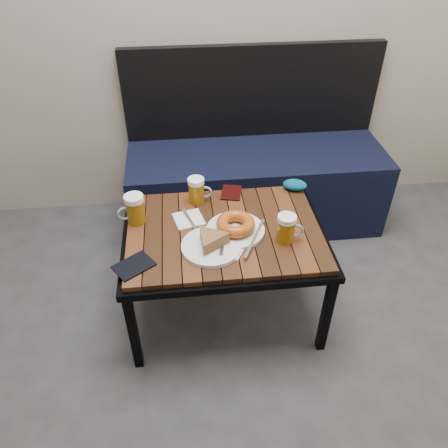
{
  "coord_description": "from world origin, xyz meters",
  "views": [
    {
      "loc": [
        -0.12,
        -0.31,
        1.61
      ],
      "look_at": [
        0.04,
        1.08,
        0.5
      ],
      "focal_mm": 35.0,
      "sensor_mm": 36.0,
      "label": 1
    }
  ],
  "objects": [
    {
      "name": "bench",
      "position": [
        0.29,
        1.76,
        0.27
      ],
      "size": [
        1.4,
        0.5,
        0.95
      ],
      "color": "black",
      "rests_on": "ground"
    },
    {
      "name": "cafe_table",
      "position": [
        0.04,
        1.08,
        0.43
      ],
      "size": [
        0.84,
        0.62,
        0.47
      ],
      "color": "black",
      "rests_on": "ground"
    },
    {
      "name": "beer_mug_left",
      "position": [
        -0.32,
        1.18,
        0.54
      ],
      "size": [
        0.12,
        0.09,
        0.13
      ],
      "rotation": [
        0.0,
        0.0,
        3.38
      ],
      "color": "#8C5B0B",
      "rests_on": "cafe_table"
    },
    {
      "name": "beer_mug_centre",
      "position": [
        -0.06,
        1.3,
        0.53
      ],
      "size": [
        0.11,
        0.08,
        0.12
      ],
      "rotation": [
        0.0,
        0.0,
        -0.09
      ],
      "color": "#8C5B0B",
      "rests_on": "cafe_table"
    },
    {
      "name": "beer_mug_right",
      "position": [
        0.28,
        0.99,
        0.53
      ],
      "size": [
        0.11,
        0.08,
        0.12
      ],
      "rotation": [
        0.0,
        0.0,
        -0.12
      ],
      "color": "#8C5B0B",
      "rests_on": "cafe_table"
    },
    {
      "name": "plate_pie",
      "position": [
        -0.02,
        0.97,
        0.5
      ],
      "size": [
        0.24,
        0.24,
        0.07
      ],
      "color": "white",
      "rests_on": "cafe_table"
    },
    {
      "name": "plate_bagel",
      "position": [
        0.08,
        1.06,
        0.5
      ],
      "size": [
        0.25,
        0.3,
        0.07
      ],
      "color": "white",
      "rests_on": "cafe_table"
    },
    {
      "name": "napkin_left",
      "position": [
        -0.1,
        1.16,
        0.48
      ],
      "size": [
        0.14,
        0.15,
        0.01
      ],
      "rotation": [
        0.0,
        0.0,
        0.24
      ],
      "color": "white",
      "rests_on": "cafe_table"
    },
    {
      "name": "napkin_right",
      "position": [
        0.04,
        0.95,
        0.48
      ],
      "size": [
        0.15,
        0.15,
        0.01
      ],
      "rotation": [
        0.0,
        0.0,
        -0.5
      ],
      "color": "white",
      "rests_on": "cafe_table"
    },
    {
      "name": "passport_navy",
      "position": [
        -0.32,
        0.9,
        0.48
      ],
      "size": [
        0.17,
        0.16,
        0.01
      ],
      "primitive_type": "cube",
      "rotation": [
        0.0,
        0.0,
        -0.96
      ],
      "color": "black",
      "rests_on": "cafe_table"
    },
    {
      "name": "passport_burgundy",
      "position": [
        0.1,
        1.34,
        0.47
      ],
      "size": [
        0.11,
        0.14,
        0.01
      ],
      "primitive_type": "cube",
      "rotation": [
        0.0,
        0.0,
        -0.23
      ],
      "color": "black",
      "rests_on": "cafe_table"
    },
    {
      "name": "knit_pouch",
      "position": [
        0.4,
        1.34,
        0.5
      ],
      "size": [
        0.13,
        0.1,
        0.05
      ],
      "primitive_type": "ellipsoid",
      "rotation": [
        0.0,
        0.0,
        -0.31
      ],
      "color": "navy",
      "rests_on": "cafe_table"
    }
  ]
}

